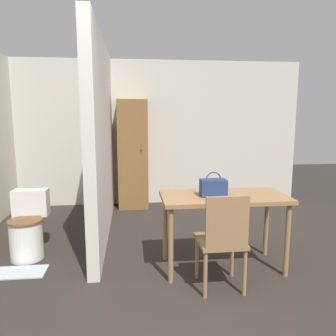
# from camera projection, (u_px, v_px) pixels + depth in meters

# --- Properties ---
(wall_back) EXTENTS (5.46, 0.12, 2.50)m
(wall_back) POSITION_uv_depth(u_px,v_px,m) (147.00, 133.00, 5.78)
(wall_back) COLOR beige
(wall_back) RESTS_ON ground_plane
(partition_wall) EXTENTS (0.12, 2.80, 2.50)m
(partition_wall) POSITION_uv_depth(u_px,v_px,m) (102.00, 140.00, 4.27)
(partition_wall) COLOR beige
(partition_wall) RESTS_ON ground_plane
(dining_table) EXTENTS (1.26, 0.62, 0.77)m
(dining_table) POSITION_uv_depth(u_px,v_px,m) (224.00, 204.00, 3.31)
(dining_table) COLOR #997047
(dining_table) RESTS_ON ground_plane
(wooden_chair) EXTENTS (0.41, 0.41, 0.90)m
(wooden_chair) POSITION_uv_depth(u_px,v_px,m) (223.00, 238.00, 2.89)
(wooden_chair) COLOR #997047
(wooden_chair) RESTS_ON ground_plane
(toilet) EXTENTS (0.39, 0.52, 0.72)m
(toilet) POSITION_uv_depth(u_px,v_px,m) (28.00, 228.00, 3.64)
(toilet) COLOR white
(toilet) RESTS_ON ground_plane
(handbag) EXTENTS (0.26, 0.14, 0.25)m
(handbag) POSITION_uv_depth(u_px,v_px,m) (213.00, 187.00, 3.24)
(handbag) COLOR navy
(handbag) RESTS_ON dining_table
(wooden_cabinet) EXTENTS (0.50, 0.44, 1.82)m
(wooden_cabinet) POSITION_uv_depth(u_px,v_px,m) (133.00, 154.00, 5.52)
(wooden_cabinet) COLOR brown
(wooden_cabinet) RESTS_ON ground_plane
(bath_mat) EXTENTS (0.56, 0.28, 0.01)m
(bath_mat) POSITION_uv_depth(u_px,v_px,m) (17.00, 272.00, 3.29)
(bath_mat) COLOR #B2BCC6
(bath_mat) RESTS_ON ground_plane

